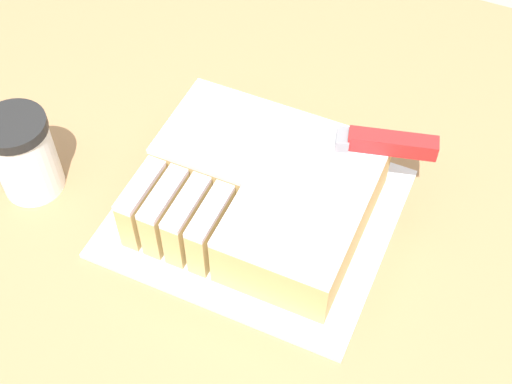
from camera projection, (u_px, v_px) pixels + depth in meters
countertop at (261, 375)px, 1.22m from camera, size 1.40×1.10×0.88m
cake_board at (256, 213)px, 0.88m from camera, size 0.33×0.29×0.01m
cake at (261, 191)px, 0.85m from camera, size 0.26×0.22×0.08m
knife at (362, 141)px, 0.83m from camera, size 0.29×0.10×0.02m
coffee_cup at (24, 155)px, 0.86m from camera, size 0.08×0.08×0.11m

